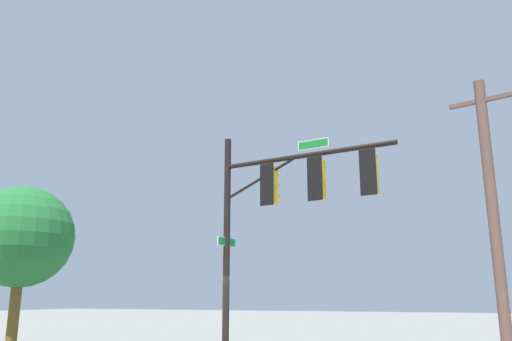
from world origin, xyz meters
TOP-DOWN VIEW (x-y plane):
  - signal_pole_assembly at (2.05, -0.22)m, footprint 5.40×1.26m
  - utility_pole at (7.34, 1.76)m, footprint 1.77×0.57m
  - tree_near at (-8.95, 0.59)m, footprint 3.82×3.82m

SIDE VIEW (x-z plane):
  - tree_near at x=-8.95m, z-range 1.10..7.15m
  - utility_pole at x=7.34m, z-range 0.11..8.18m
  - signal_pole_assembly at x=2.05m, z-range 1.22..7.92m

